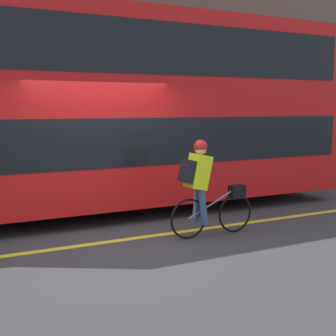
% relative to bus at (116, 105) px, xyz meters
% --- Properties ---
extents(ground_plane, '(80.00, 80.00, 0.00)m').
position_rel_bus_xyz_m(ground_plane, '(-0.75, -2.01, -2.13)').
color(ground_plane, '#38383A').
extents(road_center_line, '(50.00, 0.14, 0.01)m').
position_rel_bus_xyz_m(road_center_line, '(-0.75, -2.01, -2.12)').
color(road_center_line, yellow).
rests_on(road_center_line, ground_plane).
extents(sidewalk_curb, '(60.00, 1.76, 0.15)m').
position_rel_bus_xyz_m(sidewalk_curb, '(-0.75, 2.77, -2.05)').
color(sidewalk_curb, gray).
rests_on(sidewalk_curb, ground_plane).
extents(building_facade, '(60.00, 0.30, 7.56)m').
position_rel_bus_xyz_m(building_facade, '(-0.75, 3.80, 1.65)').
color(building_facade, brown).
rests_on(building_facade, ground_plane).
extents(bus, '(9.52, 2.49, 3.86)m').
position_rel_bus_xyz_m(bus, '(0.00, 0.00, 0.00)').
color(bus, black).
rests_on(bus, ground_plane).
extents(cyclist_on_bike, '(1.54, 0.32, 1.58)m').
position_rel_bus_xyz_m(cyclist_on_bike, '(0.57, -2.42, -1.28)').
color(cyclist_on_bike, black).
rests_on(cyclist_on_bike, ground_plane).
extents(trash_bin, '(0.51, 0.51, 0.91)m').
position_rel_bus_xyz_m(trash_bin, '(-0.57, 2.68, -1.52)').
color(trash_bin, '#262628').
rests_on(trash_bin, sidewalk_curb).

